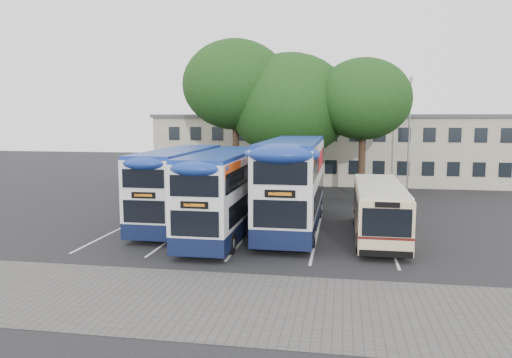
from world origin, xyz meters
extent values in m
plane|color=black|center=(0.00, 0.00, 0.00)|extent=(120.00, 120.00, 0.00)
cube|color=#595654|center=(-2.00, -5.00, 0.01)|extent=(40.00, 6.00, 0.01)
cube|color=silver|center=(-10.75, 5.00, 0.01)|extent=(0.12, 11.00, 0.01)
cube|color=silver|center=(-7.25, 5.00, 0.01)|extent=(0.12, 11.00, 0.01)
cube|color=silver|center=(-3.75, 5.00, 0.01)|extent=(0.12, 11.00, 0.01)
cube|color=silver|center=(-0.25, 5.00, 0.01)|extent=(0.12, 11.00, 0.01)
cube|color=silver|center=(3.25, 5.00, 0.01)|extent=(0.12, 11.00, 0.01)
cube|color=#A79C87|center=(0.00, 27.00, 3.00)|extent=(32.00, 8.00, 6.00)
cube|color=#4C4C4F|center=(0.00, 27.00, 6.05)|extent=(32.40, 8.40, 0.30)
cube|color=black|center=(0.00, 22.98, 1.70)|extent=(30.00, 0.06, 1.20)
cube|color=black|center=(0.00, 22.98, 4.50)|extent=(30.00, 0.06, 1.20)
cylinder|color=gray|center=(6.00, 20.00, 4.50)|extent=(0.14, 0.14, 9.00)
cube|color=gray|center=(6.00, 20.00, 9.00)|extent=(0.12, 0.80, 0.12)
cube|color=gray|center=(6.00, 19.60, 8.95)|extent=(0.25, 0.50, 0.12)
cylinder|color=black|center=(-7.15, 17.48, 3.09)|extent=(0.50, 0.50, 6.18)
ellipsoid|color=black|center=(-7.15, 17.48, 8.40)|extent=(8.03, 8.03, 6.83)
cylinder|color=black|center=(-3.05, 17.97, 2.51)|extent=(0.50, 0.50, 5.03)
ellipsoid|color=black|center=(-3.05, 17.97, 6.84)|extent=(9.27, 9.27, 7.88)
cylinder|color=black|center=(2.35, 16.64, 2.66)|extent=(0.50, 0.50, 5.33)
ellipsoid|color=black|center=(2.35, 16.64, 7.24)|extent=(6.85, 6.85, 5.82)
cube|color=#0E1635|center=(-7.93, 6.14, 0.67)|extent=(2.38, 9.99, 0.76)
cube|color=silver|center=(-7.93, 6.14, 2.52)|extent=(2.38, 9.99, 2.95)
cube|color=navy|center=(-7.93, 6.14, 4.04)|extent=(2.33, 9.79, 0.29)
cube|color=black|center=(-7.93, 6.43, 1.71)|extent=(2.42, 8.85, 0.95)
cube|color=black|center=(-7.93, 6.14, 3.19)|extent=(2.42, 9.42, 0.86)
cube|color=#F95514|center=(-6.73, 2.86, 3.71)|extent=(0.02, 3.04, 0.52)
cube|color=black|center=(-7.93, 1.12, 2.43)|extent=(1.14, 0.06, 0.29)
cylinder|color=black|center=(-9.01, 9.04, 0.48)|extent=(0.29, 0.95, 0.95)
cylinder|color=black|center=(-6.86, 9.04, 0.48)|extent=(0.29, 0.95, 0.95)
cylinder|color=black|center=(-9.01, 2.86, 0.48)|extent=(0.29, 0.95, 0.95)
cylinder|color=black|center=(-6.86, 2.86, 0.48)|extent=(0.29, 0.95, 0.95)
cube|color=#0E1635|center=(-4.86, 3.98, 0.67)|extent=(2.41, 10.10, 0.77)
cube|color=silver|center=(-4.86, 3.98, 2.55)|extent=(2.41, 10.10, 2.98)
cube|color=navy|center=(-4.86, 3.98, 4.09)|extent=(2.36, 9.90, 0.29)
cube|color=black|center=(-4.86, 4.27, 1.73)|extent=(2.45, 8.95, 0.96)
cube|color=black|center=(-4.86, 3.98, 3.22)|extent=(2.45, 9.53, 0.87)
cube|color=#F95514|center=(-3.64, 0.66, 3.75)|extent=(0.02, 3.08, 0.53)
cube|color=black|center=(-4.86, -1.10, 2.45)|extent=(1.15, 0.06, 0.29)
cylinder|color=black|center=(-5.94, 6.92, 0.48)|extent=(0.29, 0.96, 0.96)
cylinder|color=black|center=(-3.77, 6.92, 0.48)|extent=(0.29, 0.96, 0.96)
cylinder|color=black|center=(-5.94, 0.66, 0.48)|extent=(0.29, 0.96, 0.96)
cylinder|color=black|center=(-3.77, 0.66, 0.48)|extent=(0.29, 0.96, 0.96)
cube|color=#0E1635|center=(-1.59, 6.12, 0.76)|extent=(2.71, 11.40, 0.87)
cube|color=silver|center=(-1.59, 6.12, 2.88)|extent=(2.71, 11.40, 3.37)
cube|color=navy|center=(-1.59, 6.12, 4.61)|extent=(2.66, 11.17, 0.33)
cube|color=black|center=(-1.59, 6.45, 1.95)|extent=(2.75, 10.10, 1.09)
cube|color=black|center=(-1.59, 6.12, 3.64)|extent=(2.75, 10.75, 0.98)
cube|color=#F95514|center=(-0.22, 2.37, 4.23)|extent=(0.02, 3.47, 0.60)
cube|color=black|center=(-1.59, 0.39, 2.77)|extent=(1.30, 0.06, 0.33)
cylinder|color=black|center=(-2.81, 9.43, 0.54)|extent=(0.33, 1.09, 1.09)
cylinder|color=black|center=(-0.36, 9.43, 0.54)|extent=(0.33, 1.09, 1.09)
cylinder|color=black|center=(-2.81, 2.37, 0.54)|extent=(0.33, 1.09, 1.09)
cylinder|color=black|center=(-0.36, 2.37, 0.54)|extent=(0.33, 1.09, 1.09)
cube|color=red|center=(-0.21, 7.48, 3.64)|extent=(0.02, 4.34, 0.92)
cube|color=beige|center=(2.79, 4.86, 1.41)|extent=(2.24, 8.96, 2.29)
cube|color=beige|center=(2.79, 4.86, 2.60)|extent=(2.15, 8.60, 0.18)
cube|color=black|center=(2.79, 5.31, 1.79)|extent=(2.28, 7.17, 0.81)
cube|color=#4F120F|center=(2.79, 4.86, 1.03)|extent=(2.27, 8.98, 0.11)
cube|color=black|center=(2.79, 0.36, 1.70)|extent=(1.97, 0.06, 1.16)
cylinder|color=black|center=(1.77, 1.82, 0.45)|extent=(0.27, 0.90, 0.90)
cylinder|color=black|center=(3.80, 1.82, 0.45)|extent=(0.27, 0.90, 0.90)
cylinder|color=black|center=(1.77, 7.55, 0.45)|extent=(0.27, 0.90, 0.90)
cylinder|color=black|center=(3.80, 7.55, 0.45)|extent=(0.27, 0.90, 0.90)
camera|label=1|loc=(0.95, -20.07, 5.95)|focal=35.00mm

